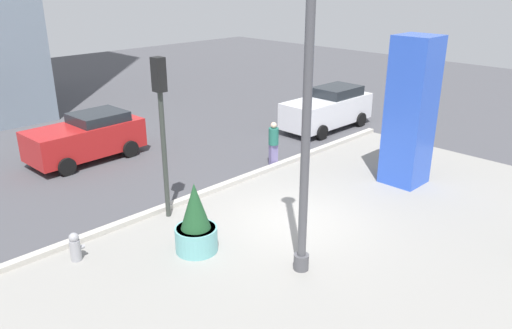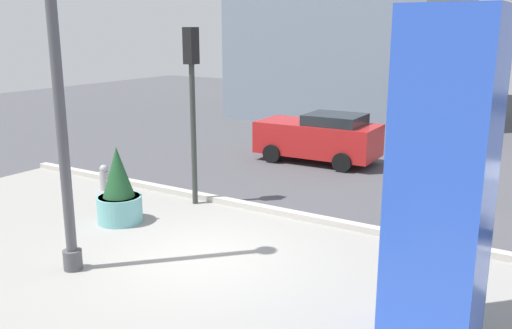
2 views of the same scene
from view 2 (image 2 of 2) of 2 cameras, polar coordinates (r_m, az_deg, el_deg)
The scene contains 10 objects.
ground_plane at distance 14.66m, azimuth 3.81°, elevation -4.18°, with size 60.00×60.00×0.00m, color #47474C.
plaza_pavement at distance 10.16m, azimuth -12.92°, elevation -13.01°, with size 18.00×10.00×0.02m, color gray.
curb_strip at distance 13.90m, azimuth 2.09°, elevation -4.82°, with size 18.00×0.24×0.16m, color #B7B2A8.
lamp_post at distance 10.53m, azimuth -19.82°, elevation 8.77°, with size 0.44×0.44×7.67m.
art_pillar_blue at distance 8.00m, azimuth 18.60°, elevation -2.21°, with size 1.25×1.25×4.84m, color blue.
potted_plant_curbside at distance 13.53m, azimuth -13.95°, elevation -2.73°, with size 1.06×1.06×1.85m.
fire_hydrant at distance 16.43m, azimuth -15.35°, elevation -1.31°, with size 0.36×0.26×0.75m.
traffic_light_corner at distance 14.19m, azimuth -6.58°, elevation 7.85°, with size 0.28×0.42×4.56m.
car_far_lane at distance 19.25m, azimuth 6.55°, elevation 2.83°, with size 4.22×2.17×1.71m.
pedestrian_crossing at distance 12.77m, azimuth 14.04°, elevation -3.04°, with size 0.45×0.45×1.64m.
Camera 2 is at (6.56, -8.30, 4.53)m, focal length 38.84 mm.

